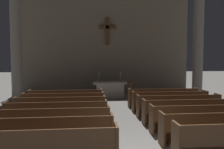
{
  "coord_description": "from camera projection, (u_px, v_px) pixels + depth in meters",
  "views": [
    {
      "loc": [
        -1.32,
        -5.02,
        2.43
      ],
      "look_at": [
        0.0,
        7.94,
        1.57
      ],
      "focal_mm": 35.88,
      "sensor_mm": 36.0,
      "label": 1
    }
  ],
  "objects": [
    {
      "name": "pew_left_row_5",
      "position": [
        61.0,
        108.0,
        9.1
      ],
      "size": [
        3.62,
        0.5,
        0.95
      ],
      "color": "brown",
      "rests_on": "ground"
    },
    {
      "name": "pew_left_row_1",
      "position": [
        37.0,
        148.0,
        4.95
      ],
      "size": [
        3.62,
        0.5,
        0.95
      ],
      "color": "brown",
      "rests_on": "ground"
    },
    {
      "name": "pew_right_row_4",
      "position": [
        189.0,
        111.0,
        8.57
      ],
      "size": [
        3.62,
        0.5,
        0.95
      ],
      "color": "brown",
      "rests_on": "ground"
    },
    {
      "name": "pew_left_row_2",
      "position": [
        46.0,
        133.0,
        5.99
      ],
      "size": [
        3.62,
        0.5,
        0.95
      ],
      "color": "brown",
      "rests_on": "ground"
    },
    {
      "name": "pew_left_row_4",
      "position": [
        57.0,
        114.0,
        8.06
      ],
      "size": [
        3.62,
        0.5,
        0.95
      ],
      "color": "brown",
      "rests_on": "ground"
    },
    {
      "name": "candlestick_left",
      "position": [
        99.0,
        79.0,
        14.36
      ],
      "size": [
        0.16,
        0.16,
        0.63
      ],
      "color": "#B79338",
      "rests_on": "altar"
    },
    {
      "name": "apse_with_cross",
      "position": [
        107.0,
        37.0,
        16.37
      ],
      "size": [
        12.09,
        0.48,
        8.14
      ],
      "color": "gray",
      "rests_on": "ground"
    },
    {
      "name": "pew_right_row_5",
      "position": [
        179.0,
        105.0,
        9.61
      ],
      "size": [
        3.62,
        0.5,
        0.95
      ],
      "color": "brown",
      "rests_on": "ground"
    },
    {
      "name": "pew_left_row_3",
      "position": [
        52.0,
        122.0,
        7.03
      ],
      "size": [
        3.62,
        0.5,
        0.95
      ],
      "color": "brown",
      "rests_on": "ground"
    },
    {
      "name": "pew_right_row_3",
      "position": [
        203.0,
        118.0,
        7.53
      ],
      "size": [
        3.62,
        0.5,
        0.95
      ],
      "color": "brown",
      "rests_on": "ground"
    },
    {
      "name": "pew_right_row_7",
      "position": [
        163.0,
        97.0,
        11.68
      ],
      "size": [
        3.62,
        0.5,
        0.95
      ],
      "color": "brown",
      "rests_on": "ground"
    },
    {
      "name": "lectern",
      "position": [
        131.0,
        91.0,
        13.39
      ],
      "size": [
        0.44,
        0.36,
        1.15
      ],
      "color": "brown",
      "rests_on": "ground"
    },
    {
      "name": "pew_right_row_2",
      "position": [
        221.0,
        127.0,
        6.49
      ],
      "size": [
        3.62,
        0.5,
        0.95
      ],
      "color": "brown",
      "rests_on": "ground"
    },
    {
      "name": "pew_right_row_6",
      "position": [
        170.0,
        101.0,
        10.64
      ],
      "size": [
        3.62,
        0.5,
        0.95
      ],
      "color": "brown",
      "rests_on": "ground"
    },
    {
      "name": "altar",
      "position": [
        110.0,
        89.0,
        14.47
      ],
      "size": [
        2.2,
        0.9,
        1.01
      ],
      "color": "#BCB7AD",
      "rests_on": "ground"
    },
    {
      "name": "pew_left_row_6",
      "position": [
        64.0,
        103.0,
        10.14
      ],
      "size": [
        3.62,
        0.5,
        0.95
      ],
      "color": "brown",
      "rests_on": "ground"
    },
    {
      "name": "candlestick_right",
      "position": [
        121.0,
        79.0,
        14.5
      ],
      "size": [
        0.16,
        0.16,
        0.63
      ],
      "color": "#B79338",
      "rests_on": "altar"
    },
    {
      "name": "pew_left_row_7",
      "position": [
        66.0,
        99.0,
        11.18
      ],
      "size": [
        3.62,
        0.5,
        0.95
      ],
      "color": "brown",
      "rests_on": "ground"
    },
    {
      "name": "column_right_second",
      "position": [
        198.0,
        45.0,
        14.14
      ],
      "size": [
        0.93,
        0.93,
        6.93
      ],
      "color": "gray",
      "rests_on": "ground"
    },
    {
      "name": "column_left_second",
      "position": [
        16.0,
        44.0,
        13.01
      ],
      "size": [
        0.93,
        0.93,
        6.93
      ],
      "color": "gray",
      "rests_on": "ground"
    }
  ]
}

